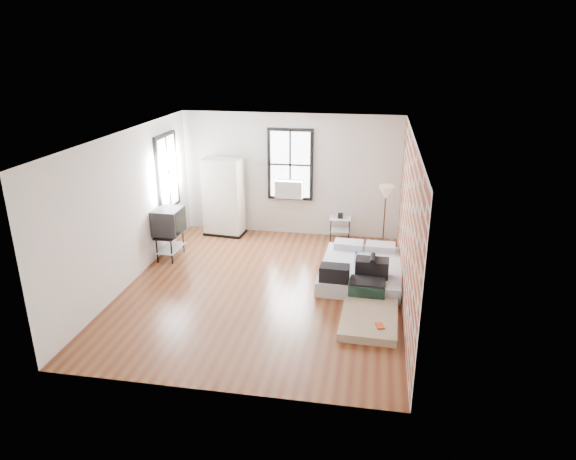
% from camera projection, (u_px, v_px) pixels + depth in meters
% --- Properties ---
extents(ground, '(6.00, 6.00, 0.00)m').
position_uv_depth(ground, '(263.00, 288.00, 9.42)').
color(ground, '#552616').
rests_on(ground, ground).
extents(room_shell, '(5.02, 6.02, 2.80)m').
position_uv_depth(room_shell, '(279.00, 193.00, 9.12)').
color(room_shell, silver).
rests_on(room_shell, ground).
extents(mattress_main, '(1.57, 2.09, 0.65)m').
position_uv_depth(mattress_main, '(361.00, 269.00, 9.80)').
color(mattress_main, silver).
rests_on(mattress_main, ground).
extents(mattress_bare, '(0.95, 1.72, 0.37)m').
position_uv_depth(mattress_bare, '(369.00, 307.00, 8.53)').
color(mattress_bare, tan).
rests_on(mattress_bare, ground).
extents(wardrobe, '(0.95, 0.61, 1.80)m').
position_uv_depth(wardrobe, '(224.00, 197.00, 11.81)').
color(wardrobe, black).
rests_on(wardrobe, ground).
extents(side_table, '(0.50, 0.41, 0.63)m').
position_uv_depth(side_table, '(340.00, 222.00, 11.60)').
color(side_table, black).
rests_on(side_table, ground).
extents(floor_lamp, '(0.32, 0.32, 1.48)m').
position_uv_depth(floor_lamp, '(386.00, 196.00, 10.60)').
color(floor_lamp, '#312410').
rests_on(floor_lamp, ground).
extents(tv_stand, '(0.54, 0.76, 1.07)m').
position_uv_depth(tv_stand, '(169.00, 223.00, 10.52)').
color(tv_stand, black).
rests_on(tv_stand, ground).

